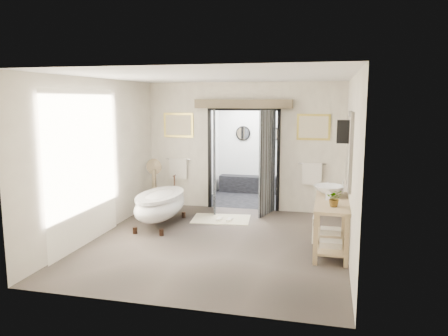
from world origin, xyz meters
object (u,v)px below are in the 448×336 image
(rug, at_px, (221,219))
(clawfoot_tub, at_px, (160,204))
(vanity, at_px, (330,221))
(basin, at_px, (329,191))

(rug, bearing_deg, clawfoot_tub, -146.95)
(rug, bearing_deg, vanity, -32.45)
(rug, relative_size, basin, 2.29)
(clawfoot_tub, xyz_separation_m, rug, (1.08, 0.70, -0.43))
(clawfoot_tub, height_order, vanity, clawfoot_tub)
(vanity, relative_size, basin, 3.05)
(basin, bearing_deg, vanity, -106.09)
(rug, distance_m, basin, 2.59)
(clawfoot_tub, bearing_deg, vanity, -12.19)
(clawfoot_tub, xyz_separation_m, vanity, (3.31, -0.71, 0.07))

